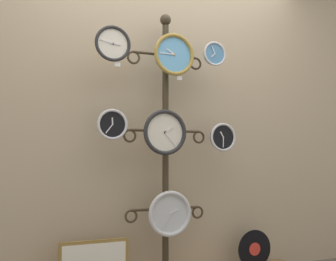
% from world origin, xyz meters
% --- Properties ---
extents(shop_wall, '(4.40, 0.04, 2.80)m').
position_xyz_m(shop_wall, '(0.00, 0.57, 1.40)').
color(shop_wall, tan).
rests_on(shop_wall, ground_plane).
extents(display_stand, '(0.65, 0.41, 2.01)m').
position_xyz_m(display_stand, '(0.00, 0.41, 0.72)').
color(display_stand, '#382D1E').
rests_on(display_stand, ground_plane).
extents(clock_top_left, '(0.25, 0.04, 0.25)m').
position_xyz_m(clock_top_left, '(-0.43, 0.31, 1.71)').
color(clock_top_left, silver).
extents(clock_top_center, '(0.32, 0.04, 0.32)m').
position_xyz_m(clock_top_center, '(0.03, 0.32, 1.68)').
color(clock_top_center, '#60A8DB').
extents(clock_top_right, '(0.19, 0.04, 0.19)m').
position_xyz_m(clock_top_right, '(0.36, 0.30, 1.72)').
color(clock_top_right, '#4C84B2').
extents(clock_middle_left, '(0.21, 0.04, 0.21)m').
position_xyz_m(clock_middle_left, '(-0.42, 0.33, 1.16)').
color(clock_middle_left, black).
extents(clock_middle_center, '(0.33, 0.04, 0.33)m').
position_xyz_m(clock_middle_center, '(-0.05, 0.30, 1.11)').
color(clock_middle_center, silver).
extents(clock_middle_right, '(0.22, 0.04, 0.22)m').
position_xyz_m(clock_middle_right, '(0.43, 0.32, 1.08)').
color(clock_middle_right, black).
extents(clock_bottom_center, '(0.33, 0.04, 0.33)m').
position_xyz_m(clock_bottom_center, '(-0.01, 0.31, 0.53)').
color(clock_bottom_center, silver).
extents(vinyl_record, '(0.30, 0.01, 0.30)m').
position_xyz_m(vinyl_record, '(0.74, 0.37, 0.21)').
color(vinyl_record, black).
rests_on(vinyl_record, low_shelf).
extents(price_tag_upper, '(0.04, 0.00, 0.03)m').
position_xyz_m(price_tag_upper, '(-0.40, 0.30, 1.57)').
color(price_tag_upper, white).
extents(price_tag_mid, '(0.04, 0.00, 0.03)m').
position_xyz_m(price_tag_mid, '(0.07, 0.32, 1.51)').
color(price_tag_mid, white).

